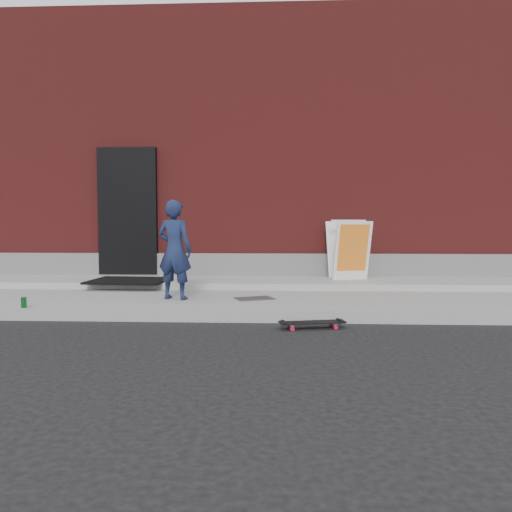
# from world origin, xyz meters

# --- Properties ---
(ground) EXTENTS (80.00, 80.00, 0.00)m
(ground) POSITION_xyz_m (0.00, 0.00, 0.00)
(ground) COLOR black
(ground) RESTS_ON ground
(sidewalk) EXTENTS (20.00, 3.00, 0.15)m
(sidewalk) POSITION_xyz_m (0.00, 1.50, 0.07)
(sidewalk) COLOR gray
(sidewalk) RESTS_ON ground
(apron) EXTENTS (20.00, 1.20, 0.10)m
(apron) POSITION_xyz_m (0.00, 2.40, 0.20)
(apron) COLOR gray
(apron) RESTS_ON sidewalk
(building) EXTENTS (20.00, 8.10, 5.00)m
(building) POSITION_xyz_m (-0.00, 6.99, 2.50)
(building) COLOR maroon
(building) RESTS_ON ground
(child) EXTENTS (0.56, 0.44, 1.35)m
(child) POSITION_xyz_m (-1.32, 0.84, 0.82)
(child) COLOR #172040
(child) RESTS_ON sidewalk
(skateboard) EXTENTS (0.74, 0.33, 0.08)m
(skateboard) POSITION_xyz_m (0.47, -0.30, 0.07)
(skateboard) COLOR #B4122C
(skateboard) RESTS_ON ground
(pizza_sign) EXTENTS (0.72, 0.81, 0.99)m
(pizza_sign) POSITION_xyz_m (1.26, 2.58, 0.75)
(pizza_sign) COLOR silver
(pizza_sign) RESTS_ON apron
(soda_can) EXTENTS (0.09, 0.09, 0.13)m
(soda_can) POSITION_xyz_m (-3.01, 0.05, 0.21)
(soda_can) COLOR #1B8B37
(soda_can) RESTS_ON sidewalk
(doormat) EXTENTS (1.24, 1.02, 0.03)m
(doormat) POSITION_xyz_m (-2.30, 2.00, 0.27)
(doormat) COLOR black
(doormat) RESTS_ON apron
(utility_plate) EXTENTS (0.58, 0.49, 0.01)m
(utility_plate) POSITION_xyz_m (-0.23, 0.90, 0.16)
(utility_plate) COLOR #4E4E52
(utility_plate) RESTS_ON sidewalk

